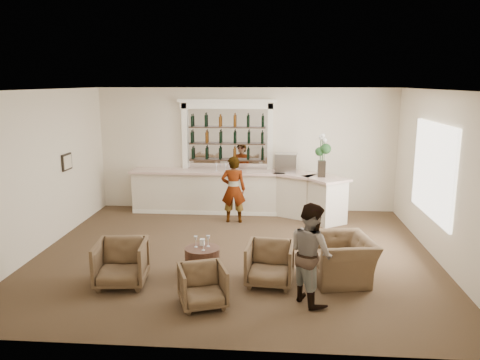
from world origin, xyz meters
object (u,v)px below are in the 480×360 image
at_px(armchair_left, 121,263).
at_px(bar_counter, 239,192).
at_px(flower_vase, 322,153).
at_px(armchair_center, 203,286).
at_px(cocktail_table, 202,261).
at_px(espresso_machine, 286,163).
at_px(sommelier, 233,189).
at_px(armchair_right, 270,264).
at_px(guest, 311,253).
at_px(armchair_far, 341,259).

bearing_deg(armchair_left, bar_counter, 63.82).
bearing_deg(flower_vase, armchair_center, -115.27).
relative_size(cocktail_table, espresso_machine, 1.14).
bearing_deg(espresso_machine, cocktail_table, -104.23).
bearing_deg(sommelier, armchair_right, 102.84).
bearing_deg(armchair_center, guest, -10.37).
height_order(armchair_right, armchair_far, armchair_far).
height_order(armchair_left, espresso_machine, espresso_machine).
bearing_deg(cocktail_table, armchair_far, -0.73).
xyz_separation_m(guest, armchair_left, (-3.20, 0.38, -0.42)).
relative_size(armchair_center, espresso_machine, 1.28).
xyz_separation_m(armchair_right, espresso_machine, (0.35, 4.45, 1.01)).
bearing_deg(armchair_right, sommelier, 110.61).
relative_size(armchair_right, armchair_far, 0.69).
xyz_separation_m(armchair_left, armchair_right, (2.55, 0.23, -0.02)).
xyz_separation_m(cocktail_table, armchair_left, (-1.32, -0.56, 0.14)).
bearing_deg(armchair_left, armchair_right, -1.32).
bearing_deg(guest, armchair_left, 52.04).
relative_size(guest, armchair_far, 1.38).
distance_m(armchair_far, flower_vase, 3.81).
bearing_deg(sommelier, flower_vase, -175.85).
relative_size(armchair_right, flower_vase, 0.76).
xyz_separation_m(cocktail_table, espresso_machine, (1.58, 4.12, 1.14)).
bearing_deg(cocktail_table, espresso_machine, 68.98).
xyz_separation_m(sommelier, espresso_machine, (1.31, 0.83, 0.55)).
distance_m(sommelier, flower_vase, 2.36).
xyz_separation_m(bar_counter, guest, (1.54, -5.00, 0.24)).
distance_m(bar_counter, flower_vase, 2.46).
bearing_deg(bar_counter, flower_vase, -14.22).
distance_m(guest, armchair_right, 0.99).
distance_m(sommelier, espresso_machine, 1.65).
distance_m(bar_counter, espresso_machine, 1.49).
relative_size(guest, armchair_right, 1.99).
distance_m(bar_counter, armchair_center, 5.29).
relative_size(sommelier, armchair_far, 1.42).
distance_m(guest, espresso_machine, 5.10).
relative_size(armchair_left, espresso_machine, 1.55).
bearing_deg(flower_vase, armchair_right, -107.36).
bearing_deg(cocktail_table, sommelier, 85.32).
bearing_deg(bar_counter, armchair_right, -78.45).
bearing_deg(flower_vase, cocktail_table, -124.69).
bearing_deg(armchair_center, armchair_left, 136.66).
distance_m(cocktail_table, armchair_center, 1.24).
height_order(armchair_center, flower_vase, flower_vase).
bearing_deg(armchair_right, flower_vase, 78.35).
bearing_deg(sommelier, armchair_left, 65.52).
bearing_deg(bar_counter, cocktail_table, -94.73).
height_order(cocktail_table, armchair_center, armchair_center).
bearing_deg(guest, espresso_machine, -27.85).
distance_m(cocktail_table, sommelier, 3.35).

